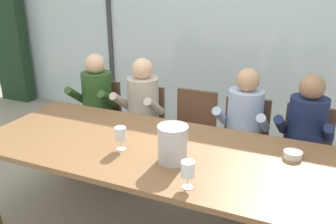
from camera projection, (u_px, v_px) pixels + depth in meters
The scene contains 19 objects.
ground at pixel (192, 173), 3.77m from camera, with size 14.00×14.00×0.00m, color #9E9384.
window_glass_panel at pixel (230, 33), 4.46m from camera, with size 7.83×0.03×2.60m, color silver.
window_mullion_left at pixel (110, 26), 5.09m from camera, with size 0.06×0.06×2.60m, color #38383D.
hillside_vineyard at pixel (266, 38), 7.44m from camera, with size 13.83×2.40×1.53m, color #568942.
curtain_heavy_drape at pixel (8, 21), 5.62m from camera, with size 0.56×0.20×2.60m, color #1E3823.
dining_table at pixel (150, 154), 2.66m from camera, with size 2.63×1.10×0.78m.
chair_near_curtain at pixel (100, 114), 3.94m from camera, with size 0.47×0.47×0.90m.
chair_left_of_center at pixel (142, 121), 3.75m from camera, with size 0.48×0.48×0.90m.
chair_center at pixel (193, 128), 3.57m from camera, with size 0.44×0.44×0.90m.
chair_right_of_center at pixel (245, 139), 3.33m from camera, with size 0.50×0.50×0.90m.
chair_near_window_right at pixel (305, 149), 3.14m from camera, with size 0.46×0.46×0.90m.
person_olive_shirt at pixel (94, 103), 3.76m from camera, with size 0.49×0.63×1.22m.
person_beige_jumper at pixel (140, 110), 3.56m from camera, with size 0.47×0.62×1.22m.
person_pale_blue_shirt at pixel (242, 126), 3.17m from camera, with size 0.47×0.62×1.22m.
person_navy_polo at pixel (304, 136), 2.98m from camera, with size 0.49×0.63×1.22m.
ice_bucket_primary at pixel (173, 143), 2.37m from camera, with size 0.21×0.21×0.26m.
tasting_bowl at pixel (293, 155), 2.46m from camera, with size 0.13×0.13×0.05m, color silver.
wine_glass_by_left_taster at pixel (120, 134), 2.54m from camera, with size 0.08×0.08×0.17m.
wine_glass_near_bucket at pixel (188, 170), 2.08m from camera, with size 0.08×0.08×0.17m.
Camera 1 is at (1.07, -2.12, 1.95)m, focal length 37.83 mm.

